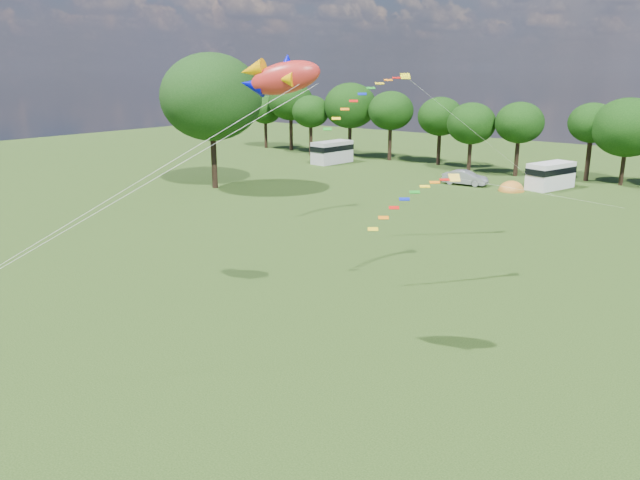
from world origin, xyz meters
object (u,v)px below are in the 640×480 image
Objects in this scene: campervan_a at (332,151)px; campervan_c at (551,175)px; tent_orange at (511,191)px; car_b at (465,178)px; fish_kite at (279,78)px; big_tree at (211,97)px.

campervan_c is at bearing -85.13° from campervan_a.
campervan_c is 4.66m from tent_orange.
car_b is 5.15m from tent_orange.
campervan_a is 2.10× the size of tent_orange.
tent_orange is 42.75m from fish_kite.
fish_kite reaches higher than campervan_a.
campervan_a is at bearing 105.10° from campervan_c.
campervan_a is 27.88m from campervan_c.
campervan_c is (27.88, 0.08, -0.08)m from campervan_a.
campervan_a is 55.46m from fish_kite.
car_b is (19.02, 17.49, -8.26)m from big_tree.
big_tree is at bearing 124.47° from car_b.
car_b is 1.55× the size of tent_orange.
campervan_a reaches higher than campervan_c.
big_tree reaches higher than car_b.
campervan_a is at bearing 93.46° from big_tree.
tent_orange is at bearing -99.43° from car_b.
fish_kite is at bearing -80.93° from tent_orange.
fish_kite is (31.88, -44.28, 9.94)m from campervan_a.
car_b is 20.60m from campervan_a.
campervan_a is 1.64× the size of fish_kite.
campervan_c is at bearing 38.37° from big_tree.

